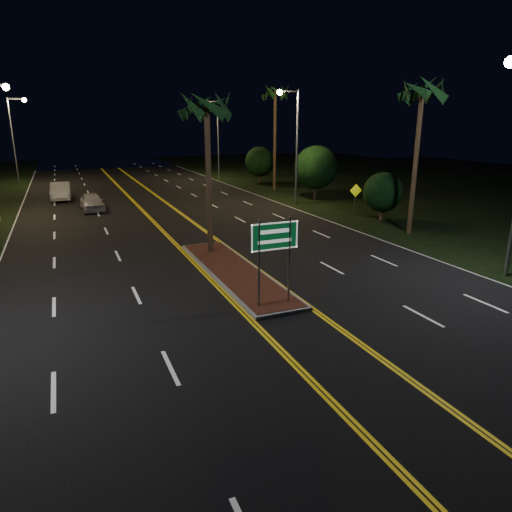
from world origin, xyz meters
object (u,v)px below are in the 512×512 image
car_near (92,200)px  palm_right_near (422,92)px  median_island (234,272)px  shrub_near (383,192)px  streetlight_left_far (16,131)px  car_far (61,190)px  streetlight_right_far (215,130)px  palm_right_far (275,94)px  highway_sign (275,244)px  warning_sign (355,195)px  streetlight_right_mid (293,134)px  shrub_mid (316,167)px  palm_median (207,107)px  shrub_far (260,162)px

car_near → palm_right_near: bearing=-44.4°
median_island → shrub_near: shrub_near is taller
streetlight_left_far → car_far: size_ratio=1.72×
median_island → streetlight_right_far: size_ratio=1.14×
palm_right_near → palm_right_far: (0.30, 20.00, 0.93)m
shrub_near → highway_sign: bearing=-140.3°
palm_right_near → median_island: bearing=-166.5°
streetlight_left_far → warning_sign: (23.61, -27.54, -4.23)m
streetlight_right_mid → car_far: (-17.53, 10.13, -4.78)m
streetlight_right_far → palm_right_near: palm_right_near is taller
shrub_near → shrub_mid: (0.50, 10.00, 0.78)m
median_island → streetlight_left_far: size_ratio=1.14×
shrub_mid → car_far: size_ratio=0.88×
palm_right_near → shrub_mid: 15.11m
palm_right_near → shrub_mid: palm_right_near is taller
median_island → palm_median: (0.00, 3.50, 7.19)m
streetlight_right_far → palm_right_far: (2.19, -12.00, 3.49)m
streetlight_right_mid → highway_sign: bearing=-118.9°
highway_sign → palm_right_near: bearing=30.0°
streetlight_right_far → median_island: bearing=-106.9°
median_island → car_near: (-4.77, 18.61, 0.70)m
streetlight_left_far → shrub_near: 38.67m
median_island → streetlight_right_mid: 19.20m
streetlight_right_far → shrub_near: 28.39m
car_near → streetlight_left_far: bearing=105.4°
palm_median → car_far: palm_median is taller
shrub_near → car_near: bearing=147.6°
shrub_mid → shrub_far: shrub_mid is taller
streetlight_left_far → shrub_near: streetlight_left_far is taller
streetlight_left_far → shrub_far: (24.41, -8.00, -3.32)m
car_near → car_far: size_ratio=0.90×
palm_right_far → shrub_near: (0.70, -16.00, -7.20)m
highway_sign → shrub_mid: size_ratio=0.69×
median_island → palm_right_far: bearing=60.9°
palm_median → warning_sign: (13.00, 5.96, -5.85)m
warning_sign → palm_right_far: bearing=97.9°
streetlight_right_far → highway_sign: bearing=-105.1°
shrub_far → shrub_mid: bearing=-89.0°
streetlight_left_far → palm_median: size_ratio=1.08×
highway_sign → warning_sign: bearing=46.4°
median_island → shrub_near: (13.50, 7.00, 1.86)m
streetlight_left_far → shrub_far: bearing=-18.1°
palm_right_near → shrub_near: bearing=76.0°
car_far → palm_right_near: bearing=-46.7°
car_far → warning_sign: size_ratio=2.35×
palm_median → car_far: size_ratio=1.59×
palm_median → shrub_mid: bearing=44.0°
streetlight_left_far → warning_sign: 36.52m
shrub_near → car_near: shrub_near is taller
shrub_far → warning_sign: 19.58m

